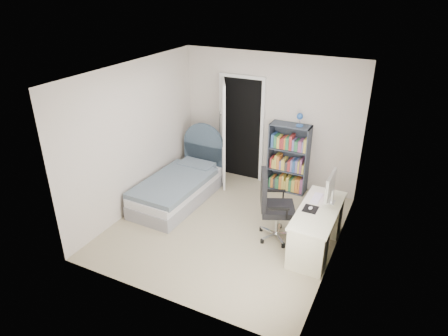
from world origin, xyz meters
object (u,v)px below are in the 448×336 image
at_px(nightstand, 200,157).
at_px(bookcase, 289,161).
at_px(bed, 180,186).
at_px(office_chair, 272,203).
at_px(desk, 317,227).
at_px(floor_lamp, 220,149).

height_order(nightstand, bookcase, bookcase).
bearing_deg(bed, office_chair, -11.73).
relative_size(bookcase, desk, 1.12).
distance_m(nightstand, desk, 3.13).
relative_size(bed, floor_lamp, 1.45).
height_order(nightstand, floor_lamp, floor_lamp).
distance_m(nightstand, bookcase, 1.85).
bearing_deg(nightstand, desk, -27.71).
relative_size(floor_lamp, desk, 0.98).
xyz_separation_m(nightstand, bookcase, (1.83, 0.10, 0.24)).
distance_m(bookcase, desk, 1.83).
bearing_deg(desk, bookcase, 121.27).
bearing_deg(nightstand, floor_lamp, 21.36).
distance_m(bed, bookcase, 2.06).
relative_size(nightstand, floor_lamp, 0.40).
bearing_deg(office_chair, desk, 3.86).
distance_m(desk, office_chair, 0.74).
xyz_separation_m(floor_lamp, desk, (2.39, -1.61, -0.18)).
height_order(bed, floor_lamp, floor_lamp).
relative_size(bed, bookcase, 1.26).
xyz_separation_m(floor_lamp, office_chair, (1.70, -1.65, 0.07)).
distance_m(floor_lamp, bookcase, 1.45).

